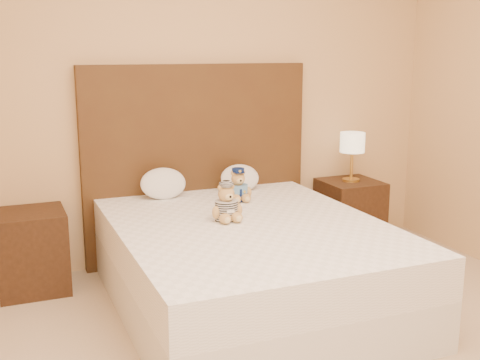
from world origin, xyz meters
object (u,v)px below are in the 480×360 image
nightstand_right (350,213)px  teddy_police (238,185)px  pillow_left (163,182)px  nightstand_left (32,251)px  pillow_right (240,177)px  teddy_prisoner (226,202)px  bed (249,265)px  lamp (352,145)px

nightstand_right → teddy_police: teddy_police is taller
teddy_police → pillow_left: bearing=153.1°
nightstand_left → pillow_right: bearing=1.1°
nightstand_left → teddy_prisoner: 1.39m
teddy_prisoner → pillow_left: teddy_prisoner is taller
nightstand_right → pillow_left: size_ratio=1.64×
nightstand_right → teddy_prisoner: 1.57m
teddy_prisoner → bed: bearing=-48.8°
lamp → teddy_police: lamp is taller
pillow_left → nightstand_left: bearing=-178.2°
pillow_left → pillow_right: (0.60, 0.00, -0.01)m
bed → pillow_left: (-0.32, 0.83, 0.39)m
bed → pillow_left: pillow_left is taller
bed → pillow_right: bearing=71.4°
bed → pillow_right: 0.96m
teddy_police → teddy_prisoner: 0.51m
pillow_right → pillow_left: bearing=180.0°
nightstand_right → teddy_prisoner: bearing=-153.1°
teddy_prisoner → pillow_left: bearing=103.9°
bed → nightstand_right: size_ratio=3.64×
nightstand_left → pillow_left: pillow_left is taller
nightstand_left → teddy_prisoner: teddy_prisoner is taller
teddy_prisoner → pillow_right: (0.39, 0.72, -0.01)m
teddy_prisoner → pillow_right: size_ratio=0.78×
bed → pillow_right: (0.28, 0.83, 0.38)m
nightstand_right → pillow_right: size_ratio=1.79×
nightstand_right → pillow_left: pillow_left is taller
teddy_police → lamp: bearing=16.6°
bed → nightstand_left: bearing=147.4°
teddy_police → pillow_left: 0.55m
nightstand_left → teddy_police: (1.40, -0.25, 0.39)m
bed → nightstand_right: bearing=32.6°
lamp → teddy_prisoner: size_ratio=1.67×
nightstand_left → pillow_left: 1.01m
bed → teddy_prisoner: 0.42m
nightstand_right → lamp: 0.57m
bed → teddy_prisoner: size_ratio=8.35×
nightstand_left → teddy_police: size_ratio=2.36×
pillow_left → teddy_police: bearing=-30.7°
teddy_police → teddy_prisoner: bearing=-116.7°
nightstand_left → teddy_prisoner: (1.14, -0.69, 0.39)m
nightstand_left → pillow_right: pillow_right is taller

